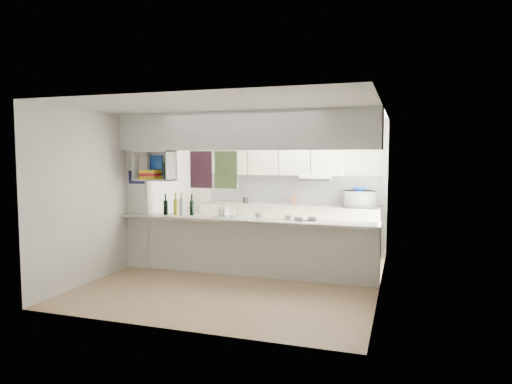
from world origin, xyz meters
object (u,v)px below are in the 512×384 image
at_px(bowl, 360,189).
at_px(dish_rack, 225,212).
at_px(wine_bottles, 179,207).
at_px(microwave, 359,199).

distance_m(bowl, dish_rack, 2.83).
bearing_deg(wine_bottles, microwave, 36.65).
distance_m(dish_rack, wine_bottles, 0.84).
xyz_separation_m(microwave, bowl, (0.01, -0.02, 0.19)).
bearing_deg(bowl, microwave, 116.24).
bearing_deg(bowl, wine_bottles, -143.75).
relative_size(microwave, dish_rack, 1.45).
height_order(dish_rack, wine_bottles, wine_bottles).
distance_m(microwave, bowl, 0.20).
distance_m(microwave, wine_bottles, 3.46).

